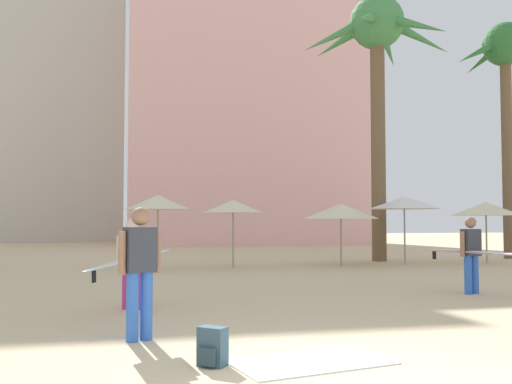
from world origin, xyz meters
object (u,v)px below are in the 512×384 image
palm_tree_far_left (377,47)px  person_mid_center (140,267)px  person_far_left (475,252)px  person_far_right (132,259)px  cafe_umbrella_0 (341,211)px  cafe_umbrella_2 (233,206)px  beach_towel (311,362)px  palm_tree_left (506,66)px  cafe_umbrella_4 (404,203)px  cafe_umbrella_5 (486,209)px  backpack (212,347)px  cafe_umbrella_3 (158,202)px

palm_tree_far_left → person_mid_center: bearing=-126.1°
palm_tree_far_left → person_far_left: bearing=-103.6°
person_far_right → cafe_umbrella_0: bearing=-18.1°
cafe_umbrella_0 → palm_tree_far_left: bearing=39.0°
cafe_umbrella_2 → beach_towel: size_ratio=1.30×
person_far_left → person_mid_center: person_mid_center is taller
cafe_umbrella_2 → person_far_right: bearing=-111.8°
palm_tree_left → person_mid_center: 21.37m
cafe_umbrella_4 → person_far_left: 8.58m
cafe_umbrella_5 → backpack: 17.23m
palm_tree_left → cafe_umbrella_3: size_ratio=4.11×
cafe_umbrella_5 → person_far_right: (-12.71, -8.18, -1.10)m
cafe_umbrella_3 → person_far_right: (-0.90, -8.52, -1.27)m
beach_towel → backpack: (-1.09, 0.08, 0.19)m
palm_tree_far_left → cafe_umbrella_5: bearing=-33.0°
cafe_umbrella_0 → cafe_umbrella_3: size_ratio=1.10×
cafe_umbrella_3 → backpack: bearing=-90.5°
palm_tree_left → beach_towel: bearing=-132.5°
palm_tree_far_left → person_far_left: (-2.36, -9.76, -7.51)m
palm_tree_left → cafe_umbrella_3: bearing=-172.3°
cafe_umbrella_0 → cafe_umbrella_2: cafe_umbrella_2 is taller
palm_tree_left → person_mid_center: size_ratio=5.67×
person_far_right → palm_tree_far_left: bearing=-20.3°
palm_tree_far_left → cafe_umbrella_4: palm_tree_far_left is taller
palm_tree_left → cafe_umbrella_5: (-2.67, -2.30, -6.05)m
person_far_left → cafe_umbrella_3: bearing=-156.1°
palm_tree_left → person_mid_center: bearing=-139.4°
cafe_umbrella_0 → cafe_umbrella_4: (2.50, 0.17, 0.31)m
backpack → person_far_right: person_far_right is taller
person_far_left → cafe_umbrella_2: bearing=-168.7°
cafe_umbrella_0 → cafe_umbrella_4: bearing=4.0°
palm_tree_far_left → cafe_umbrella_4: (0.21, -1.68, -6.21)m
palm_tree_left → cafe_umbrella_3: (-14.47, -1.96, -5.88)m
palm_tree_far_left → palm_tree_left: (5.90, 0.20, -0.37)m
cafe_umbrella_0 → beach_towel: (-5.29, -12.65, -1.88)m
person_mid_center → cafe_umbrella_3: bearing=151.4°
beach_towel → person_far_left: size_ratio=0.56×
palm_tree_left → cafe_umbrella_5: palm_tree_left is taller
palm_tree_far_left → backpack: size_ratio=24.85×
palm_tree_far_left → cafe_umbrella_0: palm_tree_far_left is taller
cafe_umbrella_3 → beach_towel: cafe_umbrella_3 is taller
backpack → person_mid_center: person_mid_center is taller
cafe_umbrella_2 → backpack: bearing=-101.6°
backpack → person_far_left: (6.31, 4.67, 0.70)m
person_far_left → backpack: bearing=-67.4°
cafe_umbrella_4 → cafe_umbrella_5: size_ratio=1.03×
cafe_umbrella_5 → person_mid_center: bearing=-139.4°
palm_tree_left → person_far_left: (-8.27, -9.96, -7.14)m
backpack → cafe_umbrella_4: bearing=-174.8°
cafe_umbrella_4 → person_far_left: (-2.57, -8.08, -1.30)m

